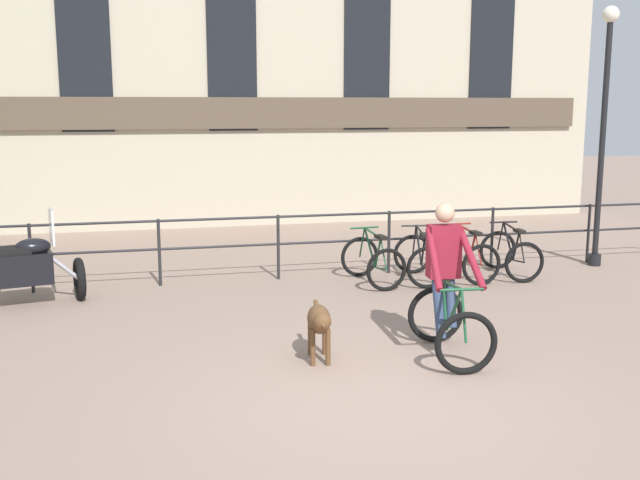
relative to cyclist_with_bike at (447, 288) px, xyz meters
The scene contains 11 objects.
ground_plane 1.80m from the cyclist_with_bike, 135.98° to the right, with size 60.00×60.00×0.00m, color gray.
canal_railing 4.23m from the cyclist_with_bike, 106.05° to the left, with size 15.05×0.05×1.05m.
building_facade 10.46m from the cyclist_with_bike, 96.77° to the left, with size 18.00×0.72×8.17m.
cyclist_with_bike is the anchor object (origin of this frame).
dog 1.49m from the cyclist_with_bike, behind, with size 0.33×0.96×0.65m.
parked_motorcycle 5.99m from the cyclist_with_bike, 146.56° to the left, with size 1.80×0.95×1.35m.
parked_bicycle_near_lamp 3.44m from the cyclist_with_bike, 86.37° to the left, with size 0.77×1.17×0.86m.
parked_bicycle_mid_left 3.58m from the cyclist_with_bike, 73.54° to the left, with size 0.81×1.19×0.86m.
parked_bicycle_mid_right 3.88m from the cyclist_with_bike, 62.15° to the left, with size 0.70×1.14×0.86m.
parked_bicycle_far_end 4.31m from the cyclist_with_bike, 52.74° to the left, with size 0.73×1.15×0.86m.
street_lamp 6.08m from the cyclist_with_bike, 40.63° to the left, with size 0.28×0.28×4.40m.
Camera 1 is at (-2.14, -6.44, 2.78)m, focal length 42.00 mm.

